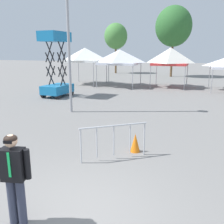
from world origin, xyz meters
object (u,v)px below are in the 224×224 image
canopy_tent_far_left (85,55)px  traffic_cone_lot_center (135,143)px  scissor_lift (57,78)px  tree_behind_tents_left (174,26)px  crowd_barrier_near_person (114,135)px  light_pole_near_lift (67,7)px  tree_behind_tents_right (116,36)px  person_foreground (14,174)px  canopy_tent_right_of_center (120,57)px  canopy_tent_behind_right (170,56)px

canopy_tent_far_left → traffic_cone_lot_center: 17.68m
scissor_lift → tree_behind_tents_left: size_ratio=0.52×
canopy_tent_far_left → scissor_lift: bearing=-80.2°
tree_behind_tents_left → crowd_barrier_near_person: (1.64, -26.18, -5.39)m
light_pole_near_lift → tree_behind_tents_right: light_pole_near_lift is taller
light_pole_near_lift → traffic_cone_lot_center: (4.66, -4.11, -5.00)m
person_foreground → light_pole_near_lift: 9.93m
person_foreground → crowd_barrier_near_person: 3.46m
light_pole_near_lift → crowd_barrier_near_person: size_ratio=5.59×
canopy_tent_far_left → person_foreground: size_ratio=1.97×
scissor_lift → tree_behind_tents_right: tree_behind_tents_right is taller
tree_behind_tents_right → light_pole_near_lift: bearing=-76.2°
person_foreground → traffic_cone_lot_center: bearing=74.3°
canopy_tent_far_left → tree_behind_tents_right: 13.23m
canopy_tent_far_left → tree_behind_tents_left: tree_behind_tents_left is taller
person_foreground → canopy_tent_right_of_center: bearing=102.8°
light_pole_near_lift → traffic_cone_lot_center: light_pole_near_lift is taller
person_foreground → light_pole_near_lift: bearing=112.9°
person_foreground → traffic_cone_lot_center: person_foreground is taller
canopy_tent_behind_right → tree_behind_tents_right: 15.75m
canopy_tent_behind_right → tree_behind_tents_right: tree_behind_tents_right is taller
canopy_tent_behind_right → crowd_barrier_near_person: bearing=-88.1°
canopy_tent_right_of_center → tree_behind_tents_left: size_ratio=0.41×
light_pole_near_lift → tree_behind_tents_left: 21.48m
canopy_tent_right_of_center → tree_behind_tents_left: tree_behind_tents_left is taller
crowd_barrier_near_person → traffic_cone_lot_center: size_ratio=2.77×
canopy_tent_behind_right → light_pole_near_lift: bearing=-107.6°
tree_behind_tents_right → tree_behind_tents_left: bearing=-16.3°
person_foreground → crowd_barrier_near_person: (0.70, 3.38, -0.28)m
canopy_tent_right_of_center → traffic_cone_lot_center: canopy_tent_right_of_center is taller
crowd_barrier_near_person → tree_behind_tents_left: bearing=93.6°
canopy_tent_right_of_center → person_foreground: (4.26, -18.72, -1.63)m
canopy_tent_far_left → tree_behind_tents_right: size_ratio=0.49×
canopy_tent_far_left → canopy_tent_right_of_center: 3.71m
canopy_tent_right_of_center → person_foreground: canopy_tent_right_of_center is taller
canopy_tent_behind_right → scissor_lift: size_ratio=0.78×
canopy_tent_behind_right → person_foreground: canopy_tent_behind_right is taller
canopy_tent_right_of_center → scissor_lift: bearing=-110.4°
traffic_cone_lot_center → light_pole_near_lift: bearing=138.6°
canopy_tent_far_left → scissor_lift: scissor_lift is taller
tree_behind_tents_right → crowd_barrier_near_person: (10.03, -28.64, -4.51)m
canopy_tent_behind_right → person_foreground: 19.77m
scissor_lift → canopy_tent_far_left: bearing=99.8°
canopy_tent_far_left → tree_behind_tents_left: size_ratio=0.41×
tree_behind_tents_right → traffic_cone_lot_center: tree_behind_tents_right is taller
scissor_lift → tree_behind_tents_right: (-2.58, 19.96, 3.94)m
canopy_tent_right_of_center → scissor_lift: 7.23m
canopy_tent_right_of_center → traffic_cone_lot_center: size_ratio=5.81×
tree_behind_tents_right → tree_behind_tents_left: size_ratio=0.83×
canopy_tent_behind_right → canopy_tent_right_of_center: bearing=-167.5°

